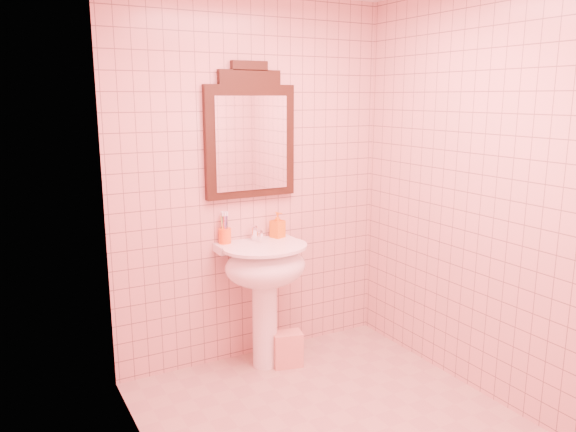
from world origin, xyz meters
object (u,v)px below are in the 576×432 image
pedestal_sink (265,274)px  mirror (250,136)px  soap_dispenser (278,225)px  toothbrush_cup (225,235)px  towel (287,349)px

pedestal_sink → mirror: 0.94m
pedestal_sink → soap_dispenser: (0.18, 0.15, 0.29)m
toothbrush_cup → towel: toothbrush_cup is taller
toothbrush_cup → towel: (0.34, -0.25, -0.80)m
pedestal_sink → soap_dispenser: size_ratio=4.76×
pedestal_sink → towel: (0.13, -0.07, -0.54)m
mirror → toothbrush_cup: 0.69m
toothbrush_cup → soap_dispenser: 0.39m
toothbrush_cup → towel: size_ratio=0.80×
toothbrush_cup → soap_dispenser: toothbrush_cup is taller
pedestal_sink → soap_dispenser: soap_dispenser is taller
pedestal_sink → mirror: (0.00, 0.20, 0.91)m
mirror → towel: mirror is taller
toothbrush_cup → soap_dispenser: size_ratio=1.06×
toothbrush_cup → soap_dispenser: bearing=-4.4°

